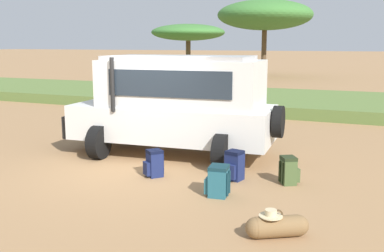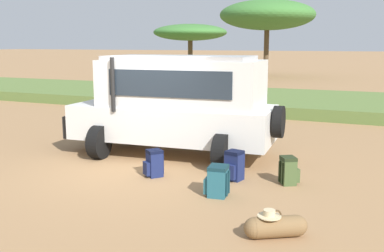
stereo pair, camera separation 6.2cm
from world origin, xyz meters
name	(u,v)px [view 1 (the left image)]	position (x,y,z in m)	size (l,w,h in m)	color
ground_plane	(139,169)	(0.00, 0.00, 0.00)	(320.00, 320.00, 0.00)	#9E754C
grass_bank	(265,100)	(0.00, 11.29, 0.22)	(120.00, 7.00, 0.44)	#5B7538
safari_vehicle	(176,103)	(0.22, 1.52, 1.29)	(5.42, 2.98, 2.44)	silver
backpack_beside_front_wheel	(234,166)	(2.18, 0.07, 0.29)	(0.38, 0.44, 0.61)	navy
backpack_cluster_center	(218,181)	(2.21, -0.96, 0.27)	(0.47, 0.44, 0.56)	#235B6B
backpack_near_rear_wheel	(154,164)	(0.58, -0.35, 0.27)	(0.43, 0.45, 0.56)	navy
backpack_outermost	(289,171)	(3.25, 0.24, 0.27)	(0.44, 0.42, 0.55)	#42562D
duffel_bag_low_black_case	(277,226)	(3.59, -2.30, 0.16)	(0.84, 0.64, 0.42)	brown
acacia_tree_far_left	(188,33)	(-7.07, 18.85, 3.41)	(4.74, 4.92, 3.96)	brown
acacia_tree_left_mid	(265,15)	(-4.51, 28.66, 4.99)	(7.73, 8.03, 6.22)	brown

